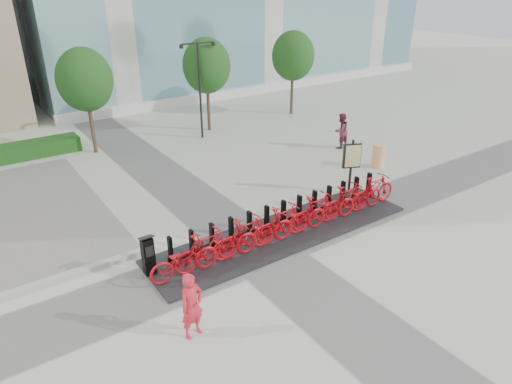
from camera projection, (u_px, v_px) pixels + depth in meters
ground at (257, 249)px, 14.70m from camera, size 120.00×120.00×0.00m
hedge_b at (14, 153)px, 21.79m from camera, size 6.00×1.20×0.70m
tree_1 at (85, 80)px, 21.31m from camera, size 2.60×2.60×5.10m
tree_2 at (207, 66)px, 24.65m from camera, size 2.60×2.60×5.10m
tree_3 at (293, 56)px, 27.74m from camera, size 2.60×2.60×5.10m
streetlamp at (199, 80)px, 23.59m from camera, size 2.00×0.20×5.00m
dock_pad at (283, 233)px, 15.57m from camera, size 9.60×2.40×0.08m
dock_rail_posts at (285, 212)px, 15.94m from camera, size 8.74×0.50×0.85m
bike_0 at (183, 259)px, 13.05m from camera, size 2.10×0.73×1.11m
bike_1 at (205, 250)px, 13.40m from camera, size 2.04×0.58×1.23m
bike_2 at (226, 244)px, 13.79m from camera, size 2.10×0.73×1.11m
bike_3 at (246, 236)px, 14.14m from camera, size 2.04×0.58×1.23m
bike_4 at (265, 231)px, 14.53m from camera, size 2.10×0.73×1.11m
bike_5 at (283, 223)px, 14.88m from camera, size 2.04×0.58×1.23m
bike_6 at (300, 218)px, 15.27m from camera, size 2.10×0.73×1.11m
bike_7 at (316, 211)px, 15.62m from camera, size 2.04×0.58×1.23m
bike_8 at (332, 207)px, 16.01m from camera, size 2.10×0.73×1.11m
bike_9 at (346, 200)px, 16.36m from camera, size 2.04×0.58×1.23m
bike_10 at (360, 197)px, 16.75m from camera, size 2.10×0.73×1.11m
bike_11 at (374, 191)px, 17.10m from camera, size 2.04×0.58×1.23m
kiosk at (148, 255)px, 13.14m from camera, size 0.40×0.33×1.29m
worker_red at (192, 306)px, 10.85m from camera, size 0.71×0.54×1.75m
pedestrian at (341, 131)px, 23.07m from camera, size 0.96×0.79×1.80m
construction_barrel at (378, 156)px, 20.85m from camera, size 0.63×0.63×1.08m
map_sign at (352, 158)px, 17.98m from camera, size 0.71×0.40×2.24m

